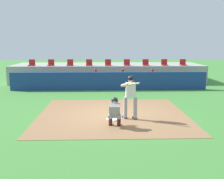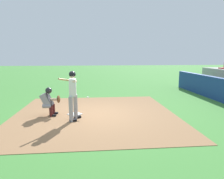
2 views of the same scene
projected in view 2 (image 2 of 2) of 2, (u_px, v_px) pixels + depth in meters
ground_plane at (95, 114)px, 8.12m from camera, size 80.00×80.00×0.00m
dirt_infield at (95, 114)px, 8.12m from camera, size 6.40×6.40×0.01m
home_plate at (75, 114)px, 8.04m from camera, size 0.62×0.62×0.02m
batter_at_plate at (73, 92)px, 7.20m from camera, size 0.73×0.73×1.80m
catcher_crouched at (49, 100)px, 7.85m from camera, size 0.50×1.87×1.13m
stadium_seat_0 at (224, 67)px, 14.41m from camera, size 0.46×0.46×0.48m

